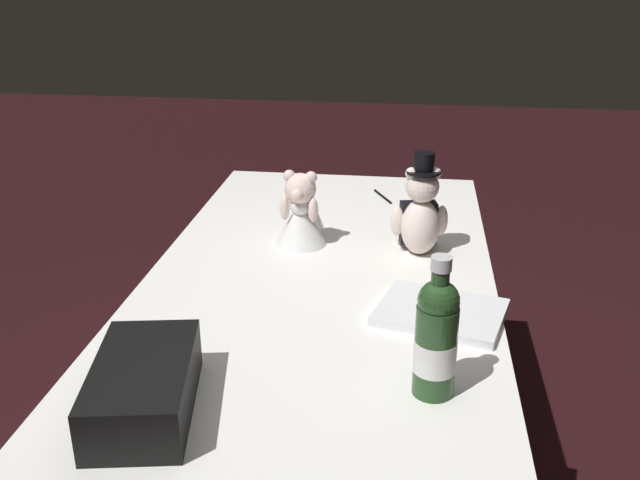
{
  "coord_description": "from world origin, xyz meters",
  "views": [
    {
      "loc": [
        -1.69,
        -0.23,
        1.59
      ],
      "look_at": [
        0.0,
        0.0,
        0.88
      ],
      "focal_mm": 39.95,
      "sensor_mm": 36.0,
      "label": 1
    }
  ],
  "objects_px": {
    "teddy_bear_groom": "(420,214)",
    "teddy_bear_bride": "(302,211)",
    "signing_pen": "(382,196)",
    "guestbook": "(441,312)",
    "champagne_bottle": "(436,337)",
    "gift_case_black": "(144,387)"
  },
  "relations": [
    {
      "from": "champagne_bottle",
      "to": "gift_case_black",
      "type": "height_order",
      "value": "champagne_bottle"
    },
    {
      "from": "guestbook",
      "to": "teddy_bear_groom",
      "type": "bearing_deg",
      "value": 23.31
    },
    {
      "from": "teddy_bear_groom",
      "to": "guestbook",
      "type": "distance_m",
      "value": 0.4
    },
    {
      "from": "guestbook",
      "to": "teddy_bear_bride",
      "type": "bearing_deg",
      "value": 59.07
    },
    {
      "from": "signing_pen",
      "to": "gift_case_black",
      "type": "height_order",
      "value": "gift_case_black"
    },
    {
      "from": "signing_pen",
      "to": "guestbook",
      "type": "bearing_deg",
      "value": -167.84
    },
    {
      "from": "champagne_bottle",
      "to": "signing_pen",
      "type": "distance_m",
      "value": 1.17
    },
    {
      "from": "teddy_bear_bride",
      "to": "champagne_bottle",
      "type": "relative_size",
      "value": 0.77
    },
    {
      "from": "teddy_bear_bride",
      "to": "gift_case_black",
      "type": "height_order",
      "value": "teddy_bear_bride"
    },
    {
      "from": "teddy_bear_groom",
      "to": "champagne_bottle",
      "type": "relative_size",
      "value": 1.02
    },
    {
      "from": "teddy_bear_bride",
      "to": "guestbook",
      "type": "relative_size",
      "value": 0.77
    },
    {
      "from": "teddy_bear_groom",
      "to": "gift_case_black",
      "type": "bearing_deg",
      "value": 148.62
    },
    {
      "from": "signing_pen",
      "to": "gift_case_black",
      "type": "distance_m",
      "value": 1.34
    },
    {
      "from": "teddy_bear_groom",
      "to": "gift_case_black",
      "type": "height_order",
      "value": "teddy_bear_groom"
    },
    {
      "from": "signing_pen",
      "to": "guestbook",
      "type": "height_order",
      "value": "guestbook"
    },
    {
      "from": "champagne_bottle",
      "to": "guestbook",
      "type": "bearing_deg",
      "value": -4.16
    },
    {
      "from": "signing_pen",
      "to": "teddy_bear_bride",
      "type": "bearing_deg",
      "value": 153.6
    },
    {
      "from": "teddy_bear_groom",
      "to": "teddy_bear_bride",
      "type": "relative_size",
      "value": 1.33
    },
    {
      "from": "teddy_bear_groom",
      "to": "signing_pen",
      "type": "distance_m",
      "value": 0.49
    },
    {
      "from": "teddy_bear_groom",
      "to": "guestbook",
      "type": "height_order",
      "value": "teddy_bear_groom"
    },
    {
      "from": "champagne_bottle",
      "to": "gift_case_black",
      "type": "xyz_separation_m",
      "value": [
        -0.13,
        0.53,
        -0.07
      ]
    },
    {
      "from": "champagne_bottle",
      "to": "guestbook",
      "type": "relative_size",
      "value": 1.01
    }
  ]
}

